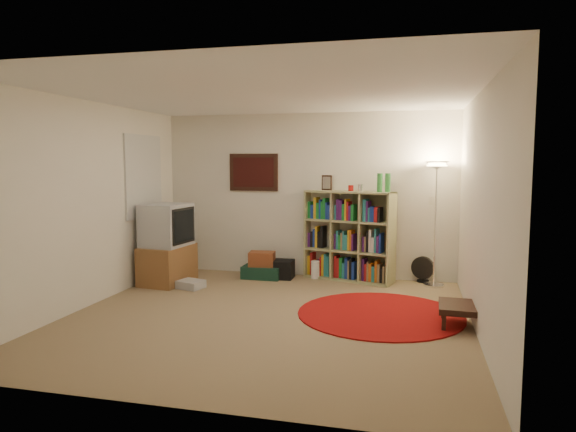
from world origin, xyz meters
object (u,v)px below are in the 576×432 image
Objects in this scene: bookshelf at (348,237)px; tv_stand at (167,245)px; floor_lamp at (437,183)px; suitcase at (263,272)px; side_table at (465,308)px; floor_fan at (423,269)px.

tv_stand is at bearing -145.24° from bookshelf.
suitcase is (-2.52, -0.08, -1.38)m from floor_lamp.
floor_lamp is 3.00× the size of suitcase.
suitcase is 3.27m from side_table.
floor_fan is 2.06m from side_table.
bookshelf is at bearing 24.62° from tv_stand.
bookshelf is 2.88× the size of side_table.
floor_lamp reaches higher than bookshelf.
suitcase is at bearing -178.27° from floor_lamp.
side_table is at bearing -36.31° from bookshelf.
suitcase is at bearing -155.00° from bookshelf.
bookshelf is 0.90× the size of floor_lamp.
bookshelf is at bearing 127.55° from side_table.
tv_stand is 2.09× the size of side_table.
tv_stand is (-3.76, -0.73, -0.91)m from floor_lamp.
suitcase is (1.24, 0.65, -0.46)m from tv_stand.
side_table is (4.01, -1.09, -0.35)m from tv_stand.
bookshelf is 4.17× the size of floor_fan.
tv_stand reaches higher than suitcase.
side_table is (0.40, -2.02, 0.01)m from floor_fan.
side_table is at bearing -9.22° from tv_stand.
floor_lamp is 3.19× the size of side_table.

